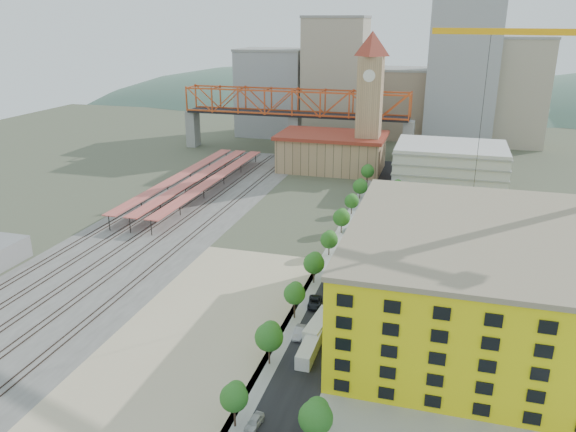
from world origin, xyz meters
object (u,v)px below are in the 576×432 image
(site_trailer_c, at_px, (340,280))
(site_trailer_b, at_px, (319,326))
(car_0, at_px, (254,423))
(construction_building, at_px, (481,281))
(site_trailer_d, at_px, (348,262))
(clock_tower, at_px, (370,91))
(site_trailer_a, at_px, (309,350))

(site_trailer_c, bearing_deg, site_trailer_b, -108.46)
(site_trailer_b, height_order, site_trailer_c, site_trailer_b)
(site_trailer_b, xyz_separation_m, car_0, (-3.00, -25.58, -0.70))
(construction_building, height_order, car_0, construction_building)
(site_trailer_d, bearing_deg, site_trailer_c, -70.96)
(construction_building, relative_size, site_trailer_d, 5.29)
(clock_tower, height_order, site_trailer_b, clock_tower)
(site_trailer_b, relative_size, site_trailer_c, 1.02)
(construction_building, relative_size, site_trailer_a, 5.64)
(clock_tower, height_order, construction_building, clock_tower)
(site_trailer_a, height_order, site_trailer_d, site_trailer_d)
(site_trailer_d, bearing_deg, clock_tower, 114.72)
(construction_building, relative_size, site_trailer_c, 5.13)
(construction_building, height_order, site_trailer_a, construction_building)
(construction_building, distance_m, site_trailer_a, 31.71)
(site_trailer_a, relative_size, site_trailer_d, 0.94)
(construction_building, height_order, site_trailer_b, construction_building)
(site_trailer_b, relative_size, car_0, 2.51)
(site_trailer_c, relative_size, car_0, 2.46)
(construction_building, xyz_separation_m, site_trailer_d, (-26.00, 19.53, -8.10))
(clock_tower, bearing_deg, construction_building, -71.22)
(construction_building, xyz_separation_m, car_0, (-29.00, -34.40, -8.73))
(construction_building, bearing_deg, site_trailer_b, -161.28)
(site_trailer_c, distance_m, car_0, 44.73)
(clock_tower, bearing_deg, site_trailer_d, -84.32)
(clock_tower, xyz_separation_m, site_trailer_c, (8.00, -89.77, -27.35))
(site_trailer_d, bearing_deg, car_0, -74.14)
(site_trailer_b, bearing_deg, site_trailer_a, -83.69)
(site_trailer_a, xyz_separation_m, site_trailer_d, (0.00, 35.72, 0.08))
(clock_tower, bearing_deg, site_trailer_a, -86.06)
(site_trailer_a, height_order, car_0, site_trailer_a)
(clock_tower, height_order, site_trailer_d, clock_tower)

